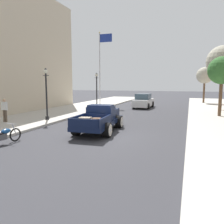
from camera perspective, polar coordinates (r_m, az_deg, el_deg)
The scene contains 11 objects.
ground_plane at distance 12.62m, azimuth -2.81°, elevation -5.96°, with size 140.00×140.00×0.00m, color #333338.
hotrod_truck_navy at distance 13.84m, azimuth -2.92°, elevation -1.59°, with size 2.38×5.02×1.58m.
motorcycle_parked at distance 11.86m, azimuth -25.91°, elevation -5.38°, with size 0.62×2.11×0.93m.
car_background_white at distance 26.68m, azimuth 7.92°, elevation 2.70°, with size 1.97×4.35×1.65m.
pedestrian_sidewalk_left at distance 17.64m, azimuth -25.45°, elevation 0.73°, with size 0.53×0.22×1.65m.
street_lamp_near at distance 17.55m, azimuth -16.24°, elevation 5.38°, with size 0.50×0.32×3.85m.
street_lamp_far at distance 24.81m, azimuth -3.87°, elevation 6.15°, with size 0.50×0.32×3.85m.
flagpole at distance 29.73m, azimuth -2.70°, elevation 12.90°, with size 1.74×0.16×9.16m.
street_tree_second at distance 20.82m, azimuth 25.98°, elevation 9.32°, with size 2.26×2.26×4.90m.
street_tree_third at distance 25.49m, azimuth 26.18°, elevation 11.27°, with size 3.19×3.19×6.44m.
street_tree_farthest at distance 33.94m, azimuth 22.34°, elevation 8.49°, with size 2.25×2.25×4.90m.
Camera 1 is at (4.59, -11.39, 2.91)m, focal length 36.27 mm.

